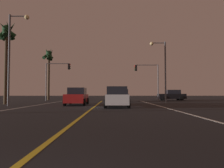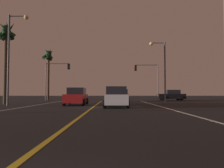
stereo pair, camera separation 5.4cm
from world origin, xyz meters
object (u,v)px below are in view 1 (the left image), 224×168
(car_crossing_side, at_px, (173,95))
(palm_tree_left_far, at_px, (50,59))
(traffic_light_near_right, at_px, (147,74))
(palm_tree_left_mid, at_px, (7,38))
(car_oncoming, at_px, (78,97))
(street_lamp_right_near, at_px, (218,23))
(car_ahead_far, at_px, (122,96))
(traffic_light_near_left, at_px, (58,73))
(car_lead_same_lane, at_px, (117,97))
(street_lamp_right_far, at_px, (162,64))
(street_lamp_left_mid, at_px, (14,48))

(car_crossing_side, distance_m, palm_tree_left_far, 21.02)
(traffic_light_near_right, height_order, palm_tree_left_mid, palm_tree_left_mid)
(car_oncoming, bearing_deg, car_crossing_side, 136.60)
(street_lamp_right_near, bearing_deg, car_ahead_far, -75.44)
(traffic_light_near_left, bearing_deg, car_crossing_side, 6.39)
(car_lead_same_lane, distance_m, traffic_light_near_left, 17.87)
(street_lamp_right_far, xyz_separation_m, palm_tree_left_mid, (-17.21, -3.58, 2.28))
(street_lamp_right_far, bearing_deg, traffic_light_near_left, -25.63)
(car_crossing_side, relative_size, palm_tree_left_far, 0.50)
(car_lead_same_lane, bearing_deg, car_ahead_far, -4.49)
(street_lamp_right_far, bearing_deg, street_lamp_left_mid, 22.93)
(traffic_light_near_left, height_order, palm_tree_left_mid, palm_tree_left_mid)
(traffic_light_near_left, distance_m, street_lamp_left_mid, 13.38)
(car_ahead_far, distance_m, car_crossing_side, 9.87)
(car_ahead_far, bearing_deg, street_lamp_left_mid, 133.94)
(palm_tree_left_mid, xyz_separation_m, palm_tree_left_far, (0.72, 12.99, -0.16))
(street_lamp_right_near, xyz_separation_m, street_lamp_left_mid, (-15.12, 7.84, 0.18))
(car_crossing_side, bearing_deg, traffic_light_near_left, 6.39)
(car_lead_same_lane, bearing_deg, palm_tree_left_far, 31.41)
(car_crossing_side, distance_m, palm_tree_left_mid, 25.09)
(car_lead_same_lane, xyz_separation_m, street_lamp_right_far, (5.66, 8.32, 3.94))
(palm_tree_left_far, bearing_deg, car_lead_same_lane, -58.59)
(street_lamp_right_far, height_order, palm_tree_left_far, palm_tree_left_far)
(car_ahead_far, distance_m, street_lamp_right_near, 19.02)
(car_crossing_side, height_order, traffic_light_near_right, traffic_light_near_right)
(traffic_light_near_left, height_order, street_lamp_right_far, street_lamp_right_far)
(palm_tree_left_mid, bearing_deg, traffic_light_near_left, 74.82)
(car_ahead_far, bearing_deg, street_lamp_right_far, -127.76)
(street_lamp_left_mid, relative_size, palm_tree_left_far, 0.98)
(street_lamp_left_mid, xyz_separation_m, palm_tree_left_far, (-1.30, 15.83, 1.55))
(car_oncoming, xyz_separation_m, palm_tree_left_far, (-6.99, 14.39, 6.05))
(car_ahead_far, relative_size, street_lamp_left_mid, 0.51)
(traffic_light_near_left, xyz_separation_m, street_lamp_right_near, (14.30, -21.16, 0.86))
(traffic_light_near_left, relative_size, street_lamp_left_mid, 0.68)
(car_ahead_far, xyz_separation_m, car_lead_same_lane, (-0.94, -11.98, 0.00))
(car_ahead_far, relative_size, car_crossing_side, 1.00)
(car_crossing_side, height_order, street_lamp_left_mid, street_lamp_left_mid)
(traffic_light_near_left, bearing_deg, palm_tree_left_mid, -105.18)
(car_ahead_far, xyz_separation_m, street_lamp_right_near, (4.66, -17.92, 4.32))
(car_ahead_far, distance_m, street_lamp_left_mid, 15.21)
(car_ahead_far, bearing_deg, palm_tree_left_mid, 120.11)
(traffic_light_near_right, height_order, street_lamp_right_far, street_lamp_right_far)
(car_lead_same_lane, distance_m, traffic_light_near_right, 16.34)
(car_oncoming, xyz_separation_m, street_lamp_right_near, (9.43, -9.29, 4.32))
(street_lamp_left_mid, bearing_deg, street_lamp_right_near, -27.42)
(car_oncoming, xyz_separation_m, street_lamp_right_far, (9.50, 4.98, 3.94))
(car_oncoming, xyz_separation_m, traffic_light_near_right, (8.77, 11.87, 3.31))
(car_oncoming, distance_m, traffic_light_near_left, 13.29)
(car_ahead_far, relative_size, street_lamp_right_far, 0.58)
(car_ahead_far, relative_size, palm_tree_left_far, 0.50)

